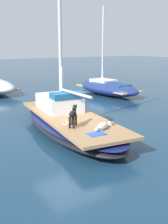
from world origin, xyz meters
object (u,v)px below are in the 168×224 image
at_px(dog_white, 102,126).
at_px(sailboat_main, 70,124).
at_px(deck_towel, 97,134).
at_px(deck_winch, 110,123).
at_px(dog_black, 73,114).
at_px(moored_boat_starboard_side, 107,87).
at_px(coiled_rope, 66,123).

bearing_deg(dog_white, sailboat_main, 88.93).
bearing_deg(deck_towel, deck_winch, 29.59).
xyz_separation_m(dog_white, dog_black, (-0.60, 0.81, 0.32)).
height_order(dog_white, moored_boat_starboard_side, moored_boat_starboard_side).
height_order(sailboat_main, moored_boat_starboard_side, moored_boat_starboard_side).
bearing_deg(dog_black, dog_white, -53.59).
bearing_deg(dog_black, moored_boat_starboard_side, 45.50).
height_order(dog_white, dog_black, dog_black).
bearing_deg(dog_white, moored_boat_starboard_side, 51.04).
bearing_deg(dog_black, deck_towel, -81.94).
xyz_separation_m(sailboat_main, moored_boat_starboard_side, (6.45, 5.91, 0.18)).
xyz_separation_m(dog_white, coiled_rope, (-0.65, 1.21, -0.08)).
relative_size(dog_white, dog_black, 1.21).
xyz_separation_m(sailboat_main, deck_towel, (-0.48, -2.44, 0.34)).
xyz_separation_m(coiled_rope, deck_towel, (0.21, -1.53, -0.01)).
bearing_deg(deck_towel, dog_black, 98.06).
bearing_deg(deck_towel, sailboat_main, 78.89).
relative_size(deck_towel, moored_boat_starboard_side, 0.10).
relative_size(dog_white, coiled_rope, 2.76).
xyz_separation_m(dog_black, coiled_rope, (-0.05, 0.40, -0.40)).
distance_m(deck_winch, coiled_rope, 1.53).
bearing_deg(moored_boat_starboard_side, sailboat_main, -137.55).
height_order(deck_winch, coiled_rope, deck_winch).
height_order(dog_white, deck_towel, dog_white).
bearing_deg(deck_winch, dog_black, 152.40).
bearing_deg(moored_boat_starboard_side, dog_black, -134.50).
distance_m(sailboat_main, dog_black, 1.64).
bearing_deg(deck_winch, dog_white, -156.17).
relative_size(dog_black, deck_winch, 3.51).
relative_size(dog_black, deck_towel, 1.32).
relative_size(deck_winch, coiled_rope, 0.65).
xyz_separation_m(dog_white, deck_towel, (-0.44, -0.32, -0.09)).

